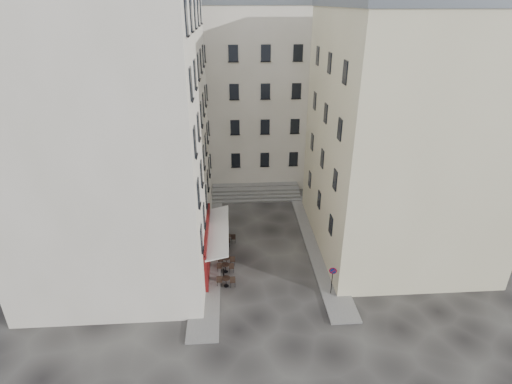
{
  "coord_description": "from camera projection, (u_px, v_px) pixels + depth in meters",
  "views": [
    {
      "loc": [
        -2.44,
        -24.56,
        18.34
      ],
      "look_at": [
        -0.56,
        4.0,
        4.6
      ],
      "focal_mm": 28.0,
      "sensor_mm": 36.0,
      "label": 1
    }
  ],
  "objects": [
    {
      "name": "bistro_table_a",
      "position": [
        226.0,
        281.0,
        28.19
      ],
      "size": [
        1.32,
        0.62,
        0.93
      ],
      "color": "black",
      "rests_on": "ground"
    },
    {
      "name": "bistro_table_e",
      "position": [
        228.0,
        238.0,
        33.34
      ],
      "size": [
        1.24,
        0.58,
        0.87
      ],
      "color": "black",
      "rests_on": "ground"
    },
    {
      "name": "bistro_table_c",
      "position": [
        227.0,
        260.0,
        30.45
      ],
      "size": [
        1.28,
        0.6,
        0.9
      ],
      "color": "black",
      "rests_on": "ground"
    },
    {
      "name": "bistro_table_d",
      "position": [
        223.0,
        242.0,
        32.9
      ],
      "size": [
        1.15,
        0.54,
        0.81
      ],
      "color": "black",
      "rests_on": "ground"
    },
    {
      "name": "ground",
      "position": [
        267.0,
        269.0,
        30.17
      ],
      "size": [
        90.0,
        90.0,
        0.0
      ],
      "primitive_type": "plane",
      "color": "black",
      "rests_on": "ground"
    },
    {
      "name": "building_right",
      "position": [
        403.0,
        134.0,
        29.92
      ],
      "size": [
        12.2,
        14.2,
        18.6
      ],
      "color": "beige",
      "rests_on": "ground"
    },
    {
      "name": "pedestrian",
      "position": [
        224.0,
        240.0,
        32.29
      ],
      "size": [
        0.73,
        0.73,
        1.71
      ],
      "primitive_type": "imported",
      "rotation": [
        0.0,
        0.0,
        3.91
      ],
      "color": "black",
      "rests_on": "ground"
    },
    {
      "name": "bollard_far",
      "position": [
        224.0,
        225.0,
        35.15
      ],
      "size": [
        0.12,
        0.12,
        0.98
      ],
      "color": "black",
      "rests_on": "ground"
    },
    {
      "name": "stone_steps",
      "position": [
        256.0,
        193.0,
        41.31
      ],
      "size": [
        9.0,
        3.15,
        0.8
      ],
      "color": "slate",
      "rests_on": "ground"
    },
    {
      "name": "cafe_storefront",
      "position": [
        209.0,
        243.0,
        30.01
      ],
      "size": [
        1.74,
        7.3,
        3.5
      ],
      "color": "#41090A",
      "rests_on": "ground"
    },
    {
      "name": "bistro_table_b",
      "position": [
        226.0,
        267.0,
        29.68
      ],
      "size": [
        1.27,
        0.59,
        0.89
      ],
      "color": "black",
      "rests_on": "ground"
    },
    {
      "name": "building_back",
      "position": [
        243.0,
        93.0,
        43.18
      ],
      "size": [
        18.2,
        10.2,
        18.6
      ],
      "color": "beige",
      "rests_on": "ground"
    },
    {
      "name": "sidewalk_right",
      "position": [
        318.0,
        245.0,
        33.11
      ],
      "size": [
        2.0,
        18.0,
        0.12
      ],
      "primitive_type": "cube",
      "color": "slate",
      "rests_on": "ground"
    },
    {
      "name": "bollard_near",
      "position": [
        224.0,
        274.0,
        28.85
      ],
      "size": [
        0.12,
        0.12,
        0.98
      ],
      "color": "black",
      "rests_on": "ground"
    },
    {
      "name": "building_left",
      "position": [
        115.0,
        129.0,
        27.79
      ],
      "size": [
        12.2,
        16.2,
        20.6
      ],
      "color": "beige",
      "rests_on": "ground"
    },
    {
      "name": "no_parking_sign",
      "position": [
        332.0,
        276.0,
        26.89
      ],
      "size": [
        0.51,
        0.17,
        2.27
      ],
      "rotation": [
        0.0,
        0.0,
        -0.26
      ],
      "color": "black",
      "rests_on": "ground"
    },
    {
      "name": "bollard_mid",
      "position": [
        224.0,
        247.0,
        32.0
      ],
      "size": [
        0.12,
        0.12,
        0.98
      ],
      "color": "black",
      "rests_on": "ground"
    },
    {
      "name": "sidewalk_left",
      "position": [
        209.0,
        242.0,
        33.48
      ],
      "size": [
        2.0,
        22.0,
        0.12
      ],
      "primitive_type": "cube",
      "color": "slate",
      "rests_on": "ground"
    }
  ]
}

